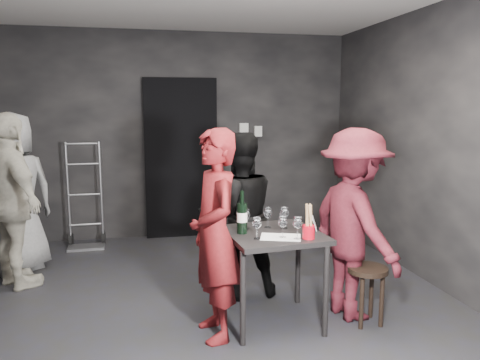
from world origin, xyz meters
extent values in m
cube|color=black|center=(0.00, 0.00, 0.00)|extent=(4.50, 5.00, 0.02)
cube|color=black|center=(0.00, 2.50, 1.35)|extent=(4.50, 0.04, 2.70)
cube|color=black|center=(0.00, -2.50, 1.35)|extent=(4.50, 0.04, 2.70)
cube|color=black|center=(2.25, 0.00, 1.35)|extent=(0.04, 5.00, 2.70)
cube|color=black|center=(0.00, 2.44, 1.05)|extent=(0.95, 0.10, 2.10)
cube|color=#B7B7B2|center=(0.85, 2.45, 1.45)|extent=(0.12, 0.06, 0.12)
cube|color=#B7B7B2|center=(1.05, 2.45, 1.40)|extent=(0.10, 0.06, 0.14)
cylinder|color=#B2B2B7|center=(-1.41, 2.23, 0.65)|extent=(0.03, 0.03, 1.31)
cylinder|color=#B2B2B7|center=(-1.02, 2.23, 0.65)|extent=(0.03, 0.03, 1.31)
cube|color=#B2B2B7|center=(-1.22, 2.10, 0.01)|extent=(0.44, 0.24, 0.03)
cylinder|color=black|center=(-1.41, 2.26, 0.08)|extent=(0.04, 0.16, 0.16)
cylinder|color=black|center=(-1.02, 2.26, 0.08)|extent=(0.04, 0.16, 0.16)
cube|color=black|center=(0.49, -0.29, 0.73)|extent=(0.72, 0.72, 0.04)
cylinder|color=black|center=(0.17, -0.61, 0.35)|extent=(0.04, 0.04, 0.71)
cylinder|color=black|center=(0.81, -0.61, 0.35)|extent=(0.04, 0.04, 0.71)
cylinder|color=black|center=(0.17, 0.03, 0.35)|extent=(0.04, 0.04, 0.71)
cylinder|color=black|center=(0.81, 0.03, 0.35)|extent=(0.04, 0.04, 0.71)
cylinder|color=black|center=(1.22, -0.47, 0.45)|extent=(0.32, 0.32, 0.04)
cylinder|color=black|center=(1.31, -0.39, 0.21)|extent=(0.04, 0.04, 0.41)
cylinder|color=black|center=(1.14, -0.39, 0.21)|extent=(0.04, 0.04, 0.41)
cylinder|color=black|center=(1.14, -0.56, 0.21)|extent=(0.04, 0.04, 0.41)
cylinder|color=black|center=(1.31, -0.56, 0.21)|extent=(0.04, 0.04, 0.41)
imported|color=maroon|center=(0.00, -0.42, 0.83)|extent=(0.48, 0.66, 1.67)
imported|color=black|center=(0.34, 0.31, 0.76)|extent=(0.76, 0.46, 1.51)
imported|color=#52151E|center=(1.17, -0.31, 0.82)|extent=(0.68, 1.13, 1.63)
imported|color=beige|center=(-1.73, 0.95, 0.95)|extent=(1.09, 1.20, 1.89)
imported|color=gray|center=(-1.82, 1.42, 0.94)|extent=(1.04, 0.95, 1.88)
cube|color=white|center=(0.50, -0.45, 0.75)|extent=(0.35, 0.29, 0.00)
cylinder|color=black|center=(0.24, -0.27, 0.87)|extent=(0.08, 0.08, 0.24)
cylinder|color=black|center=(0.24, -0.27, 1.04)|extent=(0.03, 0.03, 0.10)
cylinder|color=white|center=(0.24, -0.27, 0.88)|extent=(0.08, 0.08, 0.08)
cylinder|color=red|center=(0.70, -0.52, 0.80)|extent=(0.09, 0.09, 0.10)
camera|label=1|loc=(-0.51, -3.75, 1.73)|focal=35.00mm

